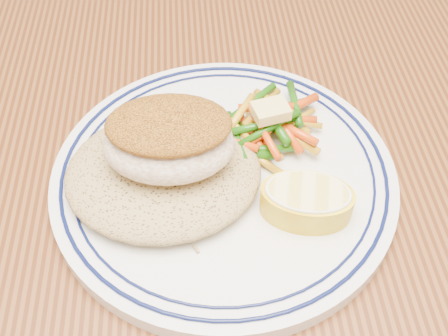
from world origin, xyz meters
TOP-DOWN VIEW (x-y plane):
  - dining_table at (0.00, 0.00)m, footprint 1.50×0.90m
  - plate at (-0.03, 0.01)m, footprint 0.28×0.28m
  - rice_pilaf at (-0.08, 0.01)m, footprint 0.15×0.14m
  - fish_fillet at (-0.07, 0.01)m, footprint 0.10×0.08m
  - vegetable_pile at (0.01, 0.05)m, footprint 0.10×0.10m
  - butter_pat at (0.01, 0.05)m, footprint 0.03×0.03m
  - lemon_wedge at (0.03, -0.03)m, footprint 0.08×0.08m

SIDE VIEW (x-z plane):
  - dining_table at x=0.00m, z-range 0.28..1.03m
  - plate at x=-0.03m, z-range 0.75..0.77m
  - vegetable_pile at x=0.01m, z-range 0.76..0.79m
  - rice_pilaf at x=-0.08m, z-range 0.77..0.79m
  - lemon_wedge at x=0.03m, z-range 0.77..0.79m
  - butter_pat at x=0.01m, z-range 0.79..0.80m
  - fish_fillet at x=-0.07m, z-range 0.79..0.84m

